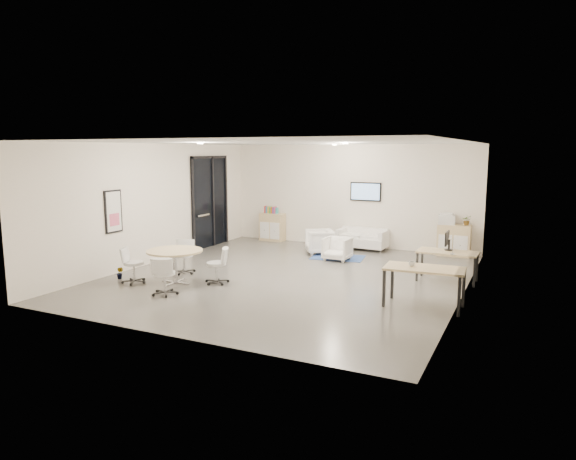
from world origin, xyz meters
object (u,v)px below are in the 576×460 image
Objects in this scene: armchair_left at (320,240)px; armchair_right at (337,248)px; sideboard_left at (272,227)px; desk_rear at (448,254)px; desk_front at (424,272)px; sideboard_right at (454,240)px; loveseat at (363,239)px; round_table at (175,254)px.

armchair_right is at bearing 18.25° from armchair_left.
desk_rear is at bearing -26.58° from sideboard_left.
armchair_right is (0.80, -0.66, -0.04)m from armchair_left.
armchair_right is 4.50m from desk_front.
sideboard_right reaches higher than desk_rear.
sideboard_left is 3.21m from loveseat.
sideboard_right is at bearing 6.04° from loveseat.
sideboard_right is 0.59× the size of desk_front.
loveseat is at bearing -2.40° from sideboard_left.
loveseat is (-2.68, -0.13, -0.15)m from sideboard_right.
armchair_right is at bearing 162.61° from desk_rear.
armchair_right is 0.51× the size of desk_rear.
desk_rear is (3.90, -1.73, 0.24)m from armchair_left.
sideboard_left is 0.61× the size of loveseat.
armchair_left reaches higher than armchair_right.
sideboard_left is 0.67× the size of desk_rear.
round_table is at bearing -151.09° from desk_rear.
sideboard_left is 6.90m from desk_rear.
sideboard_left is 1.31× the size of armchair_right.
desk_rear is at bearing 83.81° from desk_front.
sideboard_right is 5.34m from desk_front.
loveseat is 4.19m from desk_rear.
armchair_right is 0.46× the size of desk_front.
armchair_right is (-0.15, -1.87, 0.05)m from loveseat.
armchair_left is at bearing -124.43° from loveseat.
desk_rear is (3.10, -1.08, 0.28)m from armchair_right.
round_table is at bearing -121.17° from armchair_right.
loveseat is at bearing 86.62° from armchair_right.
armchair_left reaches higher than desk_rear.
armchair_right reaches higher than loveseat.
sideboard_right is (5.89, -0.01, -0.01)m from sideboard_left.
armchair_right is 3.30m from desk_rear.
round_table is at bearing -84.53° from sideboard_left.
armchair_left is 1.03m from armchair_right.
sideboard_left reaches higher than desk_front.
desk_front is at bearing -41.36° from sideboard_left.
armchair_left reaches higher than loveseat.
desk_front reaches higher than armchair_left.
sideboard_left is 3.66m from armchair_right.
loveseat is 2.15× the size of armchair_right.
loveseat is at bearing 65.63° from round_table.
sideboard_right is 0.72× the size of round_table.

